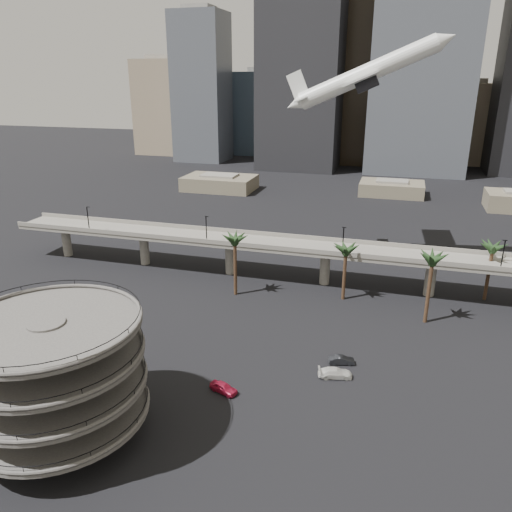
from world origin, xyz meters
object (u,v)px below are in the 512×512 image
(parking_ramp, at_px, (53,370))
(car_b, at_px, (342,360))
(car_c, at_px, (335,373))
(airborne_jet, at_px, (366,74))
(car_a, at_px, (224,388))
(overpass, at_px, (276,248))

(parking_ramp, bearing_deg, car_b, 40.39)
(car_b, xyz_separation_m, car_c, (-0.46, -4.05, 0.08))
(airborne_jet, xyz_separation_m, car_b, (3.20, -47.97, -42.98))
(airborne_jet, height_order, car_a, airborne_jet)
(overpass, height_order, car_b, overpass)
(overpass, bearing_deg, car_c, -62.91)
(overpass, xyz_separation_m, car_a, (3.38, -44.34, -6.60))
(airborne_jet, bearing_deg, car_b, -89.33)
(parking_ramp, bearing_deg, car_a, 41.83)
(car_b, bearing_deg, parking_ramp, 115.84)
(overpass, height_order, car_a, overpass)
(airborne_jet, bearing_deg, car_c, -90.14)
(overpass, bearing_deg, car_b, -59.42)
(airborne_jet, relative_size, car_a, 8.37)
(car_a, bearing_deg, car_b, -31.75)
(parking_ramp, distance_m, car_b, 42.81)
(parking_ramp, xyz_separation_m, airborne_jet, (28.65, 75.07, 33.82))
(airborne_jet, height_order, car_b, airborne_jet)
(car_a, distance_m, car_c, 17.20)
(car_b, bearing_deg, airborne_jet, -10.73)
(airborne_jet, distance_m, car_c, 67.48)
(parking_ramp, distance_m, overpass, 60.46)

